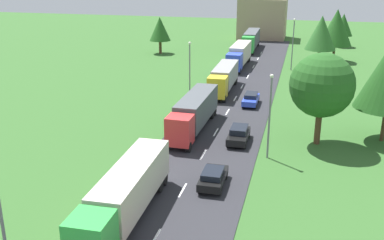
# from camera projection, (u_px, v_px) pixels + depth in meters

# --- Properties ---
(road) EXTENTS (10.00, 140.00, 0.06)m
(road) POSITION_uv_depth(u_px,v_px,m) (205.00, 152.00, 43.16)
(road) COLOR #2B2B30
(road) RESTS_ON ground
(lane_marking_centre) EXTENTS (0.16, 118.76, 0.01)m
(lane_marking_centre) POSITION_uv_depth(u_px,v_px,m) (193.00, 171.00, 39.01)
(lane_marking_centre) COLOR white
(lane_marking_centre) RESTS_ON road
(truck_lead) EXTENTS (2.78, 13.44, 3.58)m
(truck_lead) POSITION_uv_depth(u_px,v_px,m) (126.00, 193.00, 30.89)
(truck_lead) COLOR green
(truck_lead) RESTS_ON road
(truck_second) EXTENTS (2.68, 12.85, 3.64)m
(truck_second) POSITION_uv_depth(u_px,v_px,m) (194.00, 112.00, 48.19)
(truck_second) COLOR red
(truck_second) RESTS_ON road
(truck_third) EXTENTS (2.63, 12.14, 3.44)m
(truck_third) POSITION_uv_depth(u_px,v_px,m) (224.00, 77.00, 63.36)
(truck_third) COLOR yellow
(truck_third) RESTS_ON road
(truck_fourth) EXTENTS (2.67, 12.70, 3.80)m
(truck_fourth) POSITION_uv_depth(u_px,v_px,m) (239.00, 55.00, 78.84)
(truck_fourth) COLOR blue
(truck_fourth) RESTS_ON road
(truck_fifth) EXTENTS (2.73, 13.97, 3.75)m
(truck_fifth) POSITION_uv_depth(u_px,v_px,m) (251.00, 39.00, 94.92)
(truck_fifth) COLOR green
(truck_fifth) RESTS_ON road
(truck_sixth) EXTENTS (2.67, 12.16, 3.70)m
(truck_sixth) POSITION_uv_depth(u_px,v_px,m) (262.00, 28.00, 112.95)
(truck_sixth) COLOR blue
(truck_sixth) RESTS_ON road
(car_second) EXTENTS (1.91, 4.17, 1.44)m
(car_second) POSITION_uv_depth(u_px,v_px,m) (213.00, 177.00, 36.21)
(car_second) COLOR black
(car_second) RESTS_ON road
(car_third) EXTENTS (1.95, 4.44, 1.58)m
(car_third) POSITION_uv_depth(u_px,v_px,m) (239.00, 134.00, 45.25)
(car_third) COLOR black
(car_third) RESTS_ON road
(car_fourth) EXTENTS (1.82, 4.48, 1.48)m
(car_fourth) POSITION_uv_depth(u_px,v_px,m) (251.00, 99.00, 57.46)
(car_fourth) COLOR blue
(car_fourth) RESTS_ON road
(lamppost_lead) EXTENTS (0.36, 0.36, 8.60)m
(lamppost_lead) POSITION_uv_depth(u_px,v_px,m) (1.00, 218.00, 22.94)
(lamppost_lead) COLOR slate
(lamppost_lead) RESTS_ON ground
(lamppost_second) EXTENTS (0.36, 0.36, 7.98)m
(lamppost_second) POSITION_uv_depth(u_px,v_px,m) (270.00, 112.00, 40.51)
(lamppost_second) COLOR slate
(lamppost_second) RESTS_ON ground
(lamppost_third) EXTENTS (0.36, 0.36, 7.32)m
(lamppost_third) POSITION_uv_depth(u_px,v_px,m) (190.00, 65.00, 61.24)
(lamppost_third) COLOR slate
(lamppost_third) RESTS_ON ground
(lamppost_fourth) EXTENTS (0.36, 0.36, 8.70)m
(lamppost_fourth) POSITION_uv_depth(u_px,v_px,m) (293.00, 42.00, 75.55)
(lamppost_fourth) COLOR slate
(lamppost_fourth) RESTS_ON ground
(tree_birch) EXTENTS (4.27, 4.27, 7.33)m
(tree_birch) POSITION_uv_depth(u_px,v_px,m) (160.00, 29.00, 90.13)
(tree_birch) COLOR #513823
(tree_birch) RESTS_ON ground
(tree_maple) EXTENTS (6.29, 6.29, 9.20)m
(tree_maple) POSITION_uv_depth(u_px,v_px,m) (322.00, 85.00, 43.34)
(tree_maple) COLOR #513823
(tree_maple) RESTS_ON ground
(tree_pine) EXTENTS (5.94, 5.94, 9.59)m
(tree_pine) POSITION_uv_depth(u_px,v_px,m) (336.00, 27.00, 82.03)
(tree_pine) COLOR #513823
(tree_pine) RESTS_ON ground
(tree_elm) EXTENTS (4.30, 4.30, 7.18)m
(tree_elm) POSITION_uv_depth(u_px,v_px,m) (343.00, 25.00, 97.73)
(tree_elm) COLOR #513823
(tree_elm) RESTS_ON ground
(tree_lime) EXTENTS (5.26, 5.26, 9.04)m
(tree_lime) POSITION_uv_depth(u_px,v_px,m) (321.00, 33.00, 76.67)
(tree_lime) COLOR #513823
(tree_lime) RESTS_ON ground
(distant_building) EXTENTS (11.27, 9.34, 9.51)m
(distant_building) POSITION_uv_depth(u_px,v_px,m) (262.00, 19.00, 109.49)
(distant_building) COLOR #9E846B
(distant_building) RESTS_ON ground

